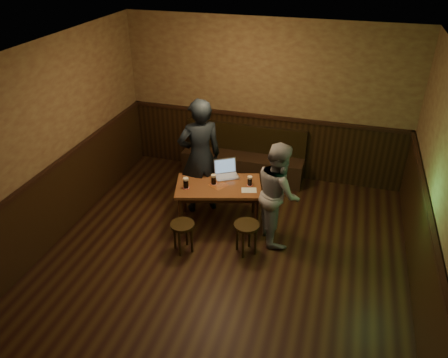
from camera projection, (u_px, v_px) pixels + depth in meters
name	position (u px, v px, depth m)	size (l,w,h in m)	color
room	(219.00, 192.00, 5.36)	(5.04, 6.04, 2.84)	black
bench	(243.00, 161.00, 7.98)	(2.20, 0.50, 0.95)	black
pub_table	(219.00, 190.00, 6.57)	(1.41, 1.04, 0.68)	brown
stool_left	(183.00, 229.00, 6.08)	(0.35, 0.35, 0.46)	black
stool_right	(247.00, 230.00, 6.04)	(0.39, 0.39, 0.48)	black
pint_left	(186.00, 183.00, 6.41)	(0.11, 0.11, 0.17)	#AF1518
pint_mid	(214.00, 179.00, 6.51)	(0.10, 0.10, 0.16)	#AF1518
pint_right	(250.00, 181.00, 6.48)	(0.10, 0.10, 0.15)	#AF1518
laptop	(226.00, 172.00, 6.74)	(0.45, 0.42, 0.25)	silver
menu	(249.00, 190.00, 6.39)	(0.22, 0.15, 0.00)	silver
person_suit	(200.00, 157.00, 6.74)	(0.69, 0.45, 1.88)	black
person_grey	(278.00, 193.00, 6.16)	(0.74, 0.58, 1.53)	gray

